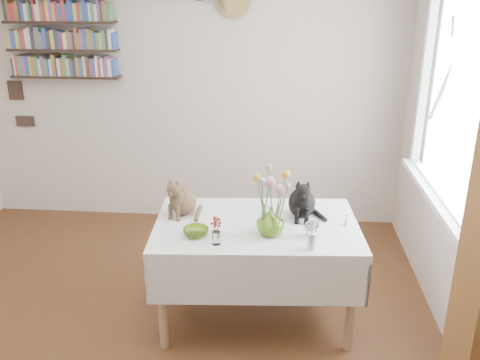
# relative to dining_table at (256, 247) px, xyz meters

# --- Properties ---
(room) EXTENTS (4.08, 4.58, 2.58)m
(room) POSITION_rel_dining_table_xyz_m (-0.75, -0.62, 0.71)
(room) COLOR brown
(room) RESTS_ON ground
(window) EXTENTS (0.12, 1.52, 1.32)m
(window) POSITION_rel_dining_table_xyz_m (1.21, 0.18, 0.86)
(window) COLOR white
(window) RESTS_ON room
(dining_table) EXTENTS (1.38, 0.94, 0.71)m
(dining_table) POSITION_rel_dining_table_xyz_m (0.00, 0.00, 0.00)
(dining_table) COLOR white
(dining_table) RESTS_ON room
(tabby_cat) EXTENTS (0.27, 0.30, 0.29)m
(tabby_cat) POSITION_rel_dining_table_xyz_m (-0.50, 0.12, 0.32)
(tabby_cat) COLOR brown
(tabby_cat) RESTS_ON dining_table
(black_cat) EXTENTS (0.20, 0.25, 0.30)m
(black_cat) POSITION_rel_dining_table_xyz_m (0.30, 0.14, 0.32)
(black_cat) COLOR black
(black_cat) RESTS_ON dining_table
(flower_vase) EXTENTS (0.23, 0.23, 0.18)m
(flower_vase) POSITION_rel_dining_table_xyz_m (0.09, -0.16, 0.27)
(flower_vase) COLOR #A4D045
(flower_vase) RESTS_ON dining_table
(green_bowl) EXTENTS (0.20, 0.20, 0.05)m
(green_bowl) POSITION_rel_dining_table_xyz_m (-0.37, -0.21, 0.20)
(green_bowl) COLOR #A4D045
(green_bowl) RESTS_ON dining_table
(drinking_glass) EXTENTS (0.09, 0.09, 0.09)m
(drinking_glass) POSITION_rel_dining_table_xyz_m (0.35, -0.16, 0.22)
(drinking_glass) COLOR white
(drinking_glass) RESTS_ON dining_table
(candlestick) EXTENTS (0.05, 0.05, 0.19)m
(candlestick) POSITION_rel_dining_table_xyz_m (0.34, -0.32, 0.24)
(candlestick) COLOR white
(candlestick) RESTS_ON dining_table
(berry_jar) EXTENTS (0.05, 0.05, 0.20)m
(berry_jar) POSITION_rel_dining_table_xyz_m (-0.23, -0.31, 0.27)
(berry_jar) COLOR white
(berry_jar) RESTS_ON dining_table
(porcelain_figurine) EXTENTS (0.04, 0.04, 0.08)m
(porcelain_figurine) POSITION_rel_dining_table_xyz_m (0.58, 0.03, 0.21)
(porcelain_figurine) COLOR white
(porcelain_figurine) RESTS_ON dining_table
(flower_bouquet) EXTENTS (0.17, 0.13, 0.39)m
(flower_bouquet) POSITION_rel_dining_table_xyz_m (0.09, -0.15, 0.52)
(flower_bouquet) COLOR #4C7233
(flower_bouquet) RESTS_ON flower_vase
(bookshelf_unit) EXTENTS (1.00, 0.16, 0.91)m
(bookshelf_unit) POSITION_rel_dining_table_xyz_m (-1.85, 1.54, 1.31)
(bookshelf_unit) COLOR black
(bookshelf_unit) RESTS_ON room
(wall_art_plaques) EXTENTS (0.21, 0.02, 0.44)m
(wall_art_plaques) POSITION_rel_dining_table_xyz_m (-2.38, 1.61, 0.59)
(wall_art_plaques) COLOR #38281E
(wall_art_plaques) RESTS_ON room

